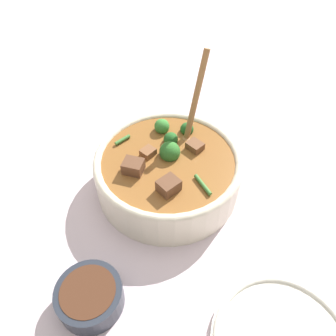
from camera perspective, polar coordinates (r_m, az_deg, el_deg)
The scene contains 3 objects.
ground_plane at distance 0.67m, azimuth 0.00°, elevation -3.08°, with size 4.00×4.00×0.00m, color silver.
stew_bowl at distance 0.64m, azimuth 0.01°, elevation -0.21°, with size 0.28×0.28×0.24m.
condiment_bowl at distance 0.54m, azimuth -13.48°, elevation -20.85°, with size 0.10×0.10×0.04m.
Camera 1 is at (0.41, 0.13, 0.52)m, focal length 35.00 mm.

